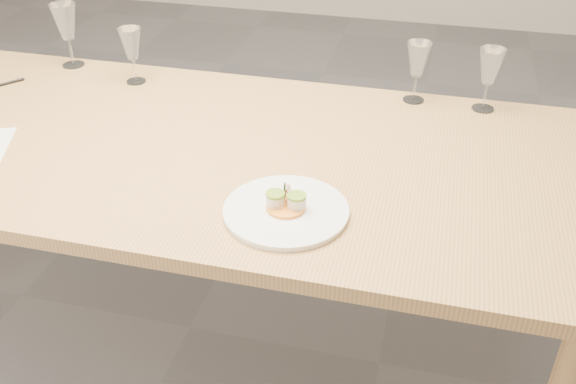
% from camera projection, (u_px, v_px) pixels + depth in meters
% --- Properties ---
extents(ground, '(7.00, 7.00, 0.00)m').
position_uv_depth(ground, '(190.00, 327.00, 2.25)').
color(ground, slate).
rests_on(ground, ground).
extents(dining_table, '(2.40, 1.00, 0.75)m').
position_uv_depth(dining_table, '(170.00, 160.00, 1.88)').
color(dining_table, tan).
rests_on(dining_table, ground).
extents(dinner_plate, '(0.30, 0.30, 0.08)m').
position_uv_depth(dinner_plate, '(286.00, 210.00, 1.53)').
color(dinner_plate, white).
rests_on(dinner_plate, dining_table).
extents(ballpoint_pen, '(0.09, 0.11, 0.01)m').
position_uv_depth(ballpoint_pen, '(5.00, 84.00, 2.16)').
color(ballpoint_pen, black).
rests_on(ballpoint_pen, dining_table).
extents(wine_glass_0, '(0.09, 0.09, 0.22)m').
position_uv_depth(wine_glass_0, '(65.00, 23.00, 2.22)').
color(wine_glass_0, white).
rests_on(wine_glass_0, dining_table).
extents(wine_glass_1, '(0.08, 0.08, 0.19)m').
position_uv_depth(wine_glass_1, '(131.00, 45.00, 2.11)').
color(wine_glass_1, white).
rests_on(wine_glass_1, dining_table).
extents(wine_glass_2, '(0.08, 0.08, 0.19)m').
position_uv_depth(wine_glass_2, '(418.00, 61.00, 1.99)').
color(wine_glass_2, white).
rests_on(wine_glass_2, dining_table).
extents(wine_glass_3, '(0.08, 0.08, 0.20)m').
position_uv_depth(wine_glass_3, '(490.00, 68.00, 1.93)').
color(wine_glass_3, white).
rests_on(wine_glass_3, dining_table).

